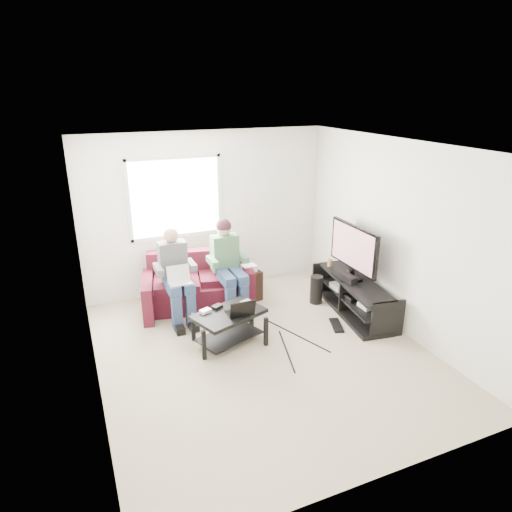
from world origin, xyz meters
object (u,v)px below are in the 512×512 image
Objects in this scene: tv_stand at (354,298)px; subwoofer at (316,290)px; end_table at (249,284)px; coffee_table at (229,320)px; tv at (353,249)px; sofa at (198,286)px.

tv_stand is 3.75× the size of subwoofer.
tv_stand is at bearing -40.28° from end_table.
coffee_table is 2.12m from tv.
subwoofer is (1.67, 0.61, -0.11)m from coffee_table.
end_table is (-1.26, 0.97, -0.73)m from tv.
coffee_table is at bearing -174.80° from tv.
tv is 0.94m from subwoofer.
tv_stand is 0.76m from tv.
subwoofer is (1.72, -0.68, -0.08)m from sofa.
tv_stand reaches higher than subwoofer.
coffee_table is at bearing -177.64° from tv_stand.
tv is (2.05, -1.10, 0.69)m from sofa.
coffee_table is 0.95× the size of tv.
sofa is at bearing 149.64° from tv_stand.
tv is at bearing -51.76° from subwoofer.
subwoofer is at bearing 19.98° from coffee_table.
end_table is at bearing -9.74° from sofa.
sofa is at bearing 151.73° from tv.
subwoofer is (-0.34, 0.43, -0.77)m from tv.
end_table is (0.80, -0.14, -0.04)m from sofa.
tv_stand is at bearing -88.53° from tv.
subwoofer is 0.77× the size of end_table.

